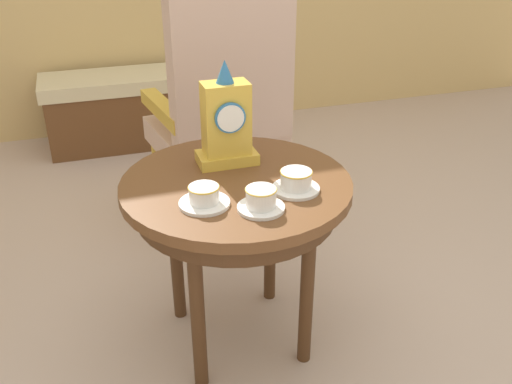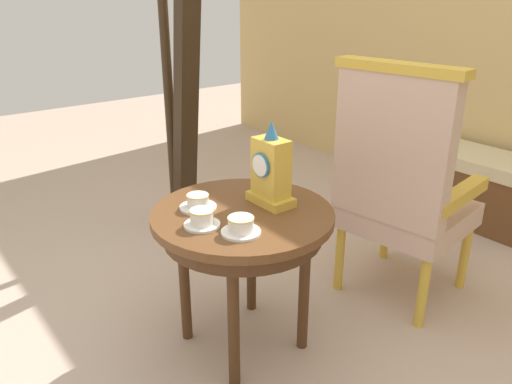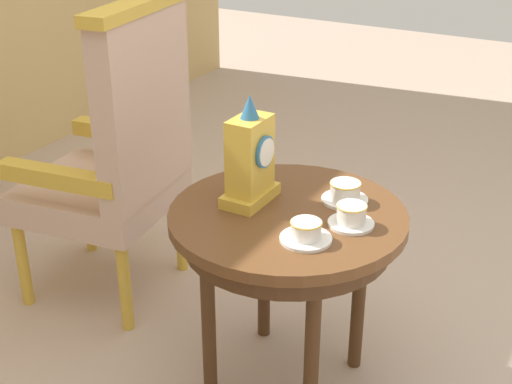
{
  "view_description": "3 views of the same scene",
  "coord_description": "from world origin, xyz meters",
  "views": [
    {
      "loc": [
        -0.45,
        -1.44,
        1.37
      ],
      "look_at": [
        0.04,
        0.07,
        0.54
      ],
      "focal_mm": 39.18,
      "sensor_mm": 36.0,
      "label": 1
    },
    {
      "loc": [
        1.41,
        -1.03,
        1.43
      ],
      "look_at": [
        -0.06,
        0.11,
        0.66
      ],
      "focal_mm": 35.78,
      "sensor_mm": 36.0,
      "label": 2
    },
    {
      "loc": [
        -1.71,
        -0.82,
        1.58
      ],
      "look_at": [
        -0.01,
        0.15,
        0.64
      ],
      "focal_mm": 50.33,
      "sensor_mm": 36.0,
      "label": 3
    }
  ],
  "objects": [
    {
      "name": "side_table",
      "position": [
        -0.04,
        0.03,
        0.54
      ],
      "size": [
        0.71,
        0.71,
        0.61
      ],
      "color": "brown",
      "rests_on": "ground"
    },
    {
      "name": "mantel_clock",
      "position": [
        -0.03,
        0.16,
        0.75
      ],
      "size": [
        0.19,
        0.11,
        0.34
      ],
      "color": "gold",
      "rests_on": "side_table"
    },
    {
      "name": "teacup_left",
      "position": [
        -0.16,
        -0.09,
        0.64
      ],
      "size": [
        0.14,
        0.14,
        0.06
      ],
      "color": "white",
      "rests_on": "side_table"
    },
    {
      "name": "ground_plane",
      "position": [
        0.0,
        0.0,
        0.0
      ],
      "size": [
        10.0,
        10.0,
        0.0
      ],
      "primitive_type": "plane",
      "color": "#BCA38E"
    },
    {
      "name": "teacup_right",
      "position": [
        -0.02,
        -0.17,
        0.64
      ],
      "size": [
        0.13,
        0.13,
        0.06
      ],
      "color": "white",
      "rests_on": "side_table"
    },
    {
      "name": "teacup_center",
      "position": [
        0.11,
        -0.09,
        0.64
      ],
      "size": [
        0.14,
        0.14,
        0.06
      ],
      "color": "white",
      "rests_on": "side_table"
    },
    {
      "name": "armchair",
      "position": [
        0.12,
        0.8,
        0.59
      ],
      "size": [
        0.61,
        0.6,
        1.14
      ],
      "color": "#CCA893",
      "rests_on": "ground"
    }
  ]
}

